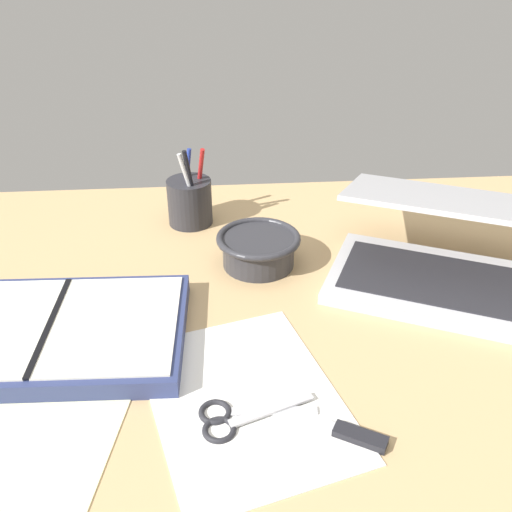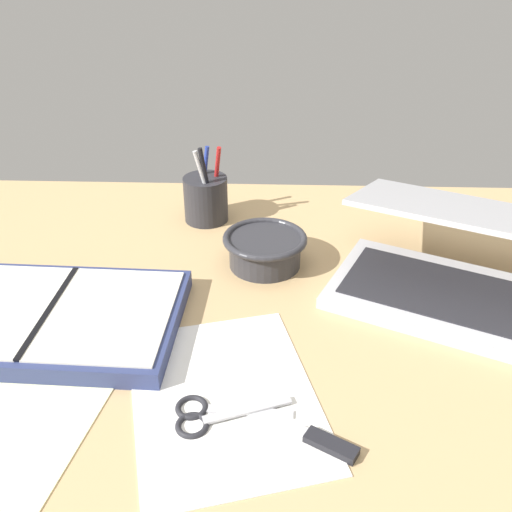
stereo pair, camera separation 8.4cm
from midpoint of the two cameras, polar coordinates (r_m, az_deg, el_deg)
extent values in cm
cube|color=tan|center=(81.62, 1.51, -7.72)|extent=(140.00, 100.00, 2.00)
cube|color=#B7B7BC|center=(91.19, 20.23, -3.82)|extent=(36.63, 31.48, 1.80)
cube|color=#232328|center=(90.64, 20.34, -3.28)|extent=(30.87, 24.75, 0.24)
cube|color=#B7B7BC|center=(93.14, 22.22, 4.26)|extent=(36.52, 31.23, 5.02)
cube|color=navy|center=(92.75, 22.17, 4.09)|extent=(33.39, 28.29, 4.12)
cylinder|color=#2D2D33|center=(93.65, 3.45, 0.36)|extent=(11.76, 11.76, 4.94)
torus|color=#2D2D33|center=(92.42, 3.49, 1.68)|extent=(13.83, 13.83, 1.11)
cylinder|color=#28282D|center=(107.41, -2.82, 5.66)|extent=(8.23, 8.23, 8.53)
cylinder|color=black|center=(103.80, -2.60, 7.06)|extent=(2.71, 1.38, 14.21)
cylinder|color=#233899|center=(108.18, -3.00, 7.66)|extent=(2.51, 1.15, 12.80)
cylinder|color=#B21E1E|center=(106.82, -1.77, 7.68)|extent=(2.65, 3.94, 13.63)
cylinder|color=#B7B7BC|center=(103.85, -2.76, 6.95)|extent=(4.00, 1.34, 13.62)
cube|color=navy|center=(83.96, -17.12, -6.09)|extent=(36.56, 24.80, 2.65)
cube|color=silver|center=(80.50, -11.49, -5.67)|extent=(17.32, 22.05, 0.30)
cube|color=black|center=(83.03, -17.29, -5.19)|extent=(1.54, 21.50, 0.30)
cube|color=#B7B7BC|center=(68.42, 2.78, -15.25)|extent=(10.40, 4.89, 0.30)
cube|color=#B7B7BC|center=(68.63, 2.78, -15.42)|extent=(10.72, 1.82, 0.30)
torus|color=#232328|center=(67.19, -2.73, -16.72)|extent=(3.90, 3.90, 0.70)
torus|color=#232328|center=(69.08, -2.90, -15.05)|extent=(3.90, 3.90, 0.70)
cube|color=white|center=(70.67, 0.24, -13.94)|extent=(28.60, 33.73, 0.16)
cube|color=#F4EFB2|center=(73.86, -20.15, -13.93)|extent=(25.69, 31.21, 0.16)
cube|color=black|center=(66.16, 11.32, -18.22)|extent=(6.19, 4.74, 1.00)
cube|color=silver|center=(66.91, 8.35, -17.12)|extent=(1.64, 1.64, 0.60)
camera|label=1|loc=(0.04, -87.14, 1.70)|focal=40.00mm
camera|label=2|loc=(0.04, 92.86, -1.70)|focal=40.00mm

